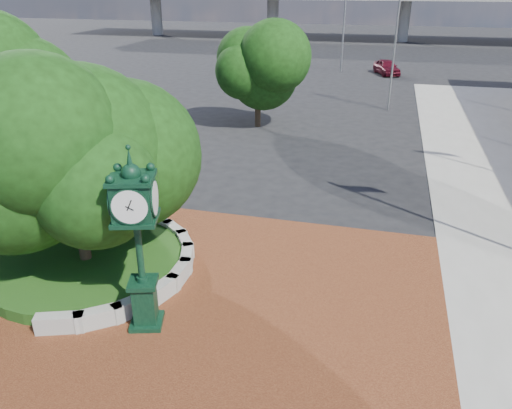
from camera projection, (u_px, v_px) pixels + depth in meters
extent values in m
plane|color=black|center=(236.00, 291.00, 14.89)|extent=(200.00, 200.00, 0.00)
cube|color=#602C16|center=(226.00, 310.00, 14.00)|extent=(12.00, 12.00, 0.04)
cube|color=#9E9B93|center=(60.00, 324.00, 13.03)|extent=(1.29, 0.76, 0.54)
cube|color=#9E9B93|center=(99.00, 318.00, 13.25)|extent=(1.20, 1.04, 0.54)
cube|color=#9E9B93|center=(134.00, 307.00, 13.71)|extent=(1.00, 1.22, 0.54)
cube|color=#9E9B93|center=(162.00, 291.00, 14.38)|extent=(0.71, 1.30, 0.54)
cube|color=#9E9B93|center=(180.00, 275.00, 15.20)|extent=(0.35, 1.25, 0.54)
cube|color=#9E9B93|center=(187.00, 259.00, 16.08)|extent=(0.71, 1.30, 0.54)
cube|color=#9E9B93|center=(185.00, 244.00, 16.95)|extent=(1.00, 1.22, 0.54)
cube|color=#9E9B93|center=(175.00, 233.00, 17.73)|extent=(1.20, 1.04, 0.54)
cube|color=#9E9B93|center=(158.00, 224.00, 18.34)|extent=(1.29, 0.76, 0.54)
cylinder|color=#1D4112|center=(87.00, 263.00, 15.97)|extent=(6.10, 6.10, 0.40)
cylinder|color=#9E9B93|center=(156.00, 16.00, 83.49)|extent=(1.80, 1.80, 6.00)
cylinder|color=#9E9B93|center=(273.00, 18.00, 78.87)|extent=(1.80, 1.80, 6.00)
cylinder|color=#9E9B93|center=(404.00, 20.00, 74.24)|extent=(1.80, 1.80, 6.00)
cylinder|color=#38281C|center=(83.00, 239.00, 15.60)|extent=(0.36, 0.36, 2.17)
sphere|color=black|center=(70.00, 158.00, 14.52)|extent=(5.20, 5.20, 5.20)
cylinder|color=#38281C|center=(258.00, 111.00, 31.30)|extent=(0.36, 0.36, 1.92)
sphere|color=black|center=(258.00, 74.00, 30.36)|extent=(4.40, 4.40, 4.40)
cube|color=black|center=(147.00, 322.00, 13.39)|extent=(1.05, 1.05, 0.17)
cube|color=black|center=(145.00, 302.00, 13.12)|extent=(0.72, 0.72, 1.15)
cube|color=black|center=(143.00, 283.00, 12.88)|extent=(0.91, 0.91, 0.13)
cylinder|color=black|center=(139.00, 250.00, 12.48)|extent=(0.18, 0.18, 1.78)
cube|color=black|center=(134.00, 198.00, 11.90)|extent=(1.18, 1.18, 0.94)
cylinder|color=white|center=(130.00, 207.00, 11.45)|extent=(0.82, 0.31, 0.84)
cylinder|color=white|center=(137.00, 190.00, 12.35)|extent=(0.82, 0.31, 0.84)
cylinder|color=white|center=(113.00, 199.00, 11.88)|extent=(0.31, 0.82, 0.84)
cylinder|color=white|center=(154.00, 198.00, 11.92)|extent=(0.31, 0.82, 0.84)
sphere|color=black|center=(131.00, 173.00, 11.63)|extent=(0.46, 0.46, 0.46)
cone|color=black|center=(129.00, 159.00, 11.49)|extent=(0.19, 0.19, 0.52)
imported|color=#500B19|center=(387.00, 67.00, 48.81)|extent=(3.05, 4.53, 1.43)
cylinder|color=slate|center=(394.00, 52.00, 34.06)|extent=(0.14, 0.14, 7.93)
cylinder|color=slate|center=(344.00, 20.00, 48.61)|extent=(0.18, 0.18, 9.86)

